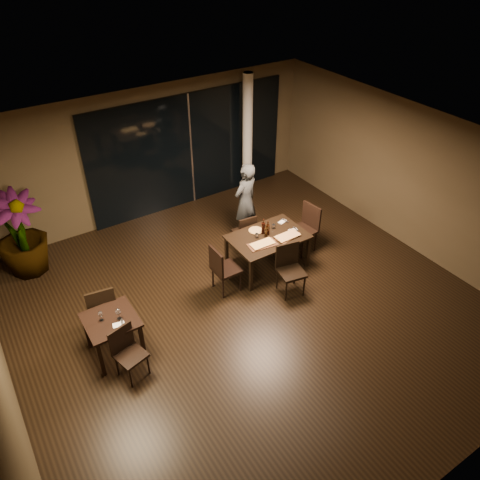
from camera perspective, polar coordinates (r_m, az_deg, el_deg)
name	(u,v)px	position (r m, az deg, el deg)	size (l,w,h in m)	color
ground	(248,307)	(8.70, 0.94, -8.19)	(8.00, 8.00, 0.00)	black
wall_back	(149,153)	(10.88, -11.06, 10.38)	(8.00, 0.10, 3.00)	#433724
wall_front	(459,428)	(5.85, 25.18, -20.01)	(8.00, 0.10, 3.00)	#433724
wall_right	(414,178)	(10.24, 20.41, 7.06)	(0.10, 8.00, 3.00)	#433724
ceiling	(250,157)	(6.96, 1.19, 10.05)	(8.00, 8.00, 0.04)	silver
window_panel	(190,150)	(11.24, -6.06, 10.83)	(5.00, 0.06, 2.70)	black
column	(247,136)	(11.57, 0.91, 12.59)	(0.24, 0.24, 3.00)	white
main_table	(268,239)	(9.22, 3.41, 0.10)	(1.50, 1.00, 0.75)	black
side_table	(111,325)	(7.79, -15.40, -9.93)	(0.80, 0.80, 0.75)	black
chair_main_far	(246,231)	(9.75, 0.68, 1.05)	(0.45, 0.45, 0.88)	black
chair_main_near	(289,266)	(8.77, 6.04, -3.18)	(0.54, 0.54, 1.00)	black
chair_main_left	(222,267)	(8.69, -2.19, -3.36)	(0.47, 0.47, 1.00)	black
chair_main_right	(306,226)	(9.87, 8.11, 1.75)	(0.54, 0.54, 1.04)	black
chair_side_far	(102,307)	(8.23, -16.50, -7.81)	(0.53, 0.53, 1.01)	black
chair_side_near	(127,350)	(7.53, -13.62, -12.85)	(0.51, 0.51, 0.90)	black
diner	(245,201)	(10.02, 0.66, 4.72)	(0.60, 0.40, 1.76)	#2D3032
potted_plant	(20,234)	(9.95, -25.21, 0.61)	(0.95, 0.95, 1.74)	#20531B
pizza_board_left	(262,245)	(8.93, 2.76, -0.57)	(0.56, 0.28, 0.01)	#4B2918
pizza_board_right	(288,237)	(9.18, 5.81, 0.39)	(0.50, 0.25, 0.01)	#4D2D18
oblong_pizza_left	(263,244)	(8.92, 2.76, -0.48)	(0.45, 0.21, 0.02)	maroon
oblong_pizza_right	(288,236)	(9.17, 5.82, 0.48)	(0.48, 0.23, 0.02)	maroon
round_pizza	(256,231)	(9.31, 1.92, 1.15)	(0.27, 0.27, 0.01)	red
bottle_a	(266,231)	(9.10, 3.19, 1.15)	(0.06, 0.06, 0.27)	black
bottle_b	(268,228)	(9.14, 3.42, 1.48)	(0.07, 0.07, 0.31)	black
bottle_c	(263,226)	(9.17, 2.85, 1.68)	(0.07, 0.07, 0.32)	black
tumbler_left	(257,236)	(9.11, 2.07, 0.54)	(0.07, 0.07, 0.09)	white
tumbler_right	(274,226)	(9.40, 4.11, 1.68)	(0.07, 0.07, 0.08)	white
napkin_near	(293,230)	(9.38, 6.48, 1.19)	(0.18, 0.10, 0.01)	white
napkin_far	(282,222)	(9.62, 5.18, 2.24)	(0.18, 0.10, 0.01)	white
wine_glass_a	(101,316)	(7.66, -16.61, -8.91)	(0.08, 0.08, 0.17)	white
wine_glass_b	(119,314)	(7.61, -14.59, -8.75)	(0.08, 0.08, 0.19)	white
side_napkin	(119,325)	(7.57, -14.57, -9.98)	(0.18, 0.11, 0.01)	white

